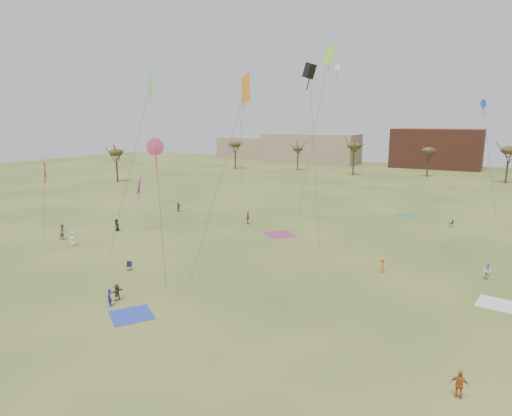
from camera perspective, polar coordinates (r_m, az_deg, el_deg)
The scene contains 22 objects.
ground at distance 37.77m, azimuth -9.00°, elevation -11.40°, with size 260.00×260.00×0.00m, color #3E551A.
flyer_near_left at distance 55.84m, azimuth -22.82°, elevation -3.73°, with size 0.82×0.53×1.68m, color white.
flyer_near_right at distance 37.24m, azimuth -18.61°, elevation -11.02°, with size 0.52×0.34×1.44m, color #2C229E.
spectator_fore_a at distance 27.16m, azimuth 25.06°, elevation -20.17°, with size 0.93×0.39×1.59m, color #C15921.
spectator_fore_b at distance 59.17m, azimuth -23.92°, elevation -2.86°, with size 0.96×0.75×1.97m, color #8A8357.
spectator_fore_c at distance 38.15m, azimuth -17.71°, elevation -10.44°, with size 1.31×0.42×1.41m, color brown.
flyer_mid_a at distance 61.22m, azimuth -17.71°, elevation -2.12°, with size 0.80×0.52×1.63m, color black.
flyer_mid_b at distance 44.47m, azimuth 16.11°, elevation -7.13°, with size 0.98×0.56×1.52m, color orange.
spectator_mid_d at distance 62.16m, azimuth -1.08°, elevation -1.32°, with size 1.03×0.43×1.75m, color #913C7C.
spectator_mid_e at distance 45.99m, azimuth 27.98°, elevation -7.31°, with size 0.83×0.64×1.70m, color white.
flyer_far_a at distance 72.02m, azimuth -10.10°, elevation 0.16°, with size 1.37×0.44×1.48m, color #287A30.
blanket_blue at distance 35.40m, azimuth -15.95°, elevation -13.32°, with size 2.97×2.97×0.03m, color #2A41B6.
blanket_cream at distance 40.86m, azimuth 28.97°, elevation -10.94°, with size 2.87×2.87×0.03m, color white.
blanket_plum at distance 56.85m, azimuth 3.12°, elevation -3.45°, with size 3.51×3.51×0.03m, color #9E3069.
blanket_olive at distance 72.21m, azimuth 19.11°, elevation -0.87°, with size 2.59×2.59×0.03m, color #328A51.
camp_chair_left at distance 45.20m, azimuth -16.26°, elevation -7.50°, with size 0.70×0.72×0.87m.
camp_chair_right at distance 66.71m, azimuth 24.10°, elevation -1.99°, with size 0.71×0.69×0.87m.
kites_aloft at distance 60.13m, azimuth 6.60°, elevation 15.19°, with size 54.21×62.45×24.35m.
tree_line at distance 109.48m, azimuth 15.98°, elevation 7.04°, with size 117.44×49.32×8.91m.
building_tan at distance 153.48m, azimuth 7.20°, elevation 7.72°, with size 32.00×14.00×10.00m, color #937F60.
building_brick at distance 148.50m, azimuth 22.56°, elevation 7.22°, with size 26.00×16.00×12.00m, color brown.
building_tan_west at distance 172.97m, azimuth -1.28°, elevation 7.88°, with size 20.00×12.00×8.00m, color #937F60.
Camera 1 is at (21.67, -27.31, 14.53)m, focal length 30.63 mm.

